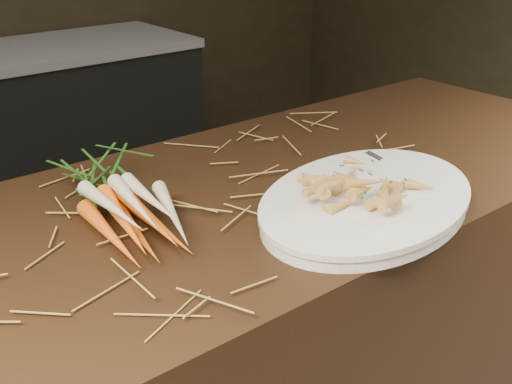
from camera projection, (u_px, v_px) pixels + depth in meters
straw_bedding at (148, 220)px, 1.12m from camera, size 1.40×0.60×0.02m
root_veg_bunch at (112, 190)px, 1.15m from camera, size 0.20×0.47×0.08m
serving_platter at (367, 203)px, 1.17m from camera, size 0.57×0.45×0.03m
roasted_veg_heap at (369, 182)px, 1.15m from camera, size 0.28×0.24×0.06m
serving_fork at (417, 168)px, 1.28m from camera, size 0.05×0.19×0.00m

